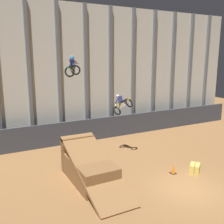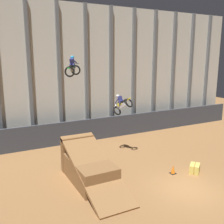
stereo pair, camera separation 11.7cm
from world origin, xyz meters
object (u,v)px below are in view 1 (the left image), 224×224
object	(u,v)px
rider_bike_left_air	(73,68)
rider_bike_right_air	(122,104)
traffic_cone_near_ramp	(173,169)
dirt_ramp	(88,167)
hay_bale_trackside	(195,168)

from	to	relation	value
rider_bike_left_air	rider_bike_right_air	bearing A→B (deg)	22.66
rider_bike_right_air	traffic_cone_near_ramp	size ratio (longest dim) A/B	3.13
rider_bike_left_air	rider_bike_right_air	world-z (taller)	rider_bike_left_air
dirt_ramp	hay_bale_trackside	size ratio (longest dim) A/B	5.82
dirt_ramp	rider_bike_left_air	distance (m)	7.09
dirt_ramp	rider_bike_right_air	bearing A→B (deg)	35.87
rider_bike_left_air	traffic_cone_near_ramp	distance (m)	9.82
traffic_cone_near_ramp	rider_bike_right_air	bearing A→B (deg)	104.84
dirt_ramp	traffic_cone_near_ramp	size ratio (longest dim) A/B	10.80
hay_bale_trackside	dirt_ramp	bearing A→B (deg)	160.97
rider_bike_left_air	hay_bale_trackside	distance (m)	10.85
rider_bike_left_air	traffic_cone_near_ramp	xyz separation A→B (m)	(4.77, -5.61, -6.49)
hay_bale_trackside	rider_bike_left_air	bearing A→B (deg)	135.21
traffic_cone_near_ramp	hay_bale_trackside	size ratio (longest dim) A/B	0.54
traffic_cone_near_ramp	hay_bale_trackside	world-z (taller)	traffic_cone_near_ramp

